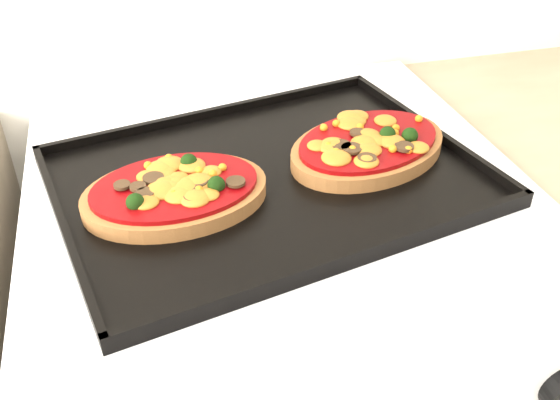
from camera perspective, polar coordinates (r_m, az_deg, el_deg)
name	(u,v)px	position (r m, az deg, el deg)	size (l,w,h in m)	color
baking_tray	(269,175)	(0.74, -1.03, 2.28)	(0.48, 0.35, 0.02)	black
pizza_left	(175,190)	(0.69, -9.57, 0.87)	(0.21, 0.14, 0.03)	#A16637
pizza_right	(368,145)	(0.78, 8.06, 5.04)	(0.21, 0.15, 0.03)	#A16637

